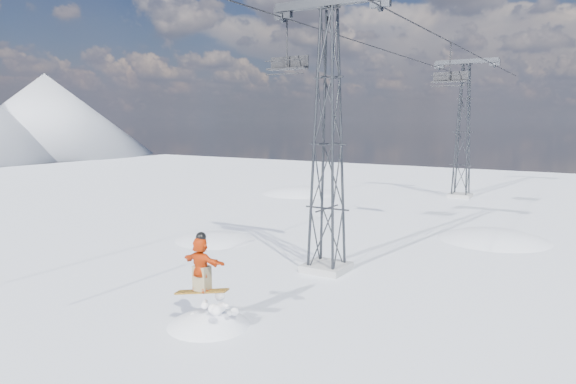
{
  "coord_description": "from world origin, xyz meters",
  "views": [
    {
      "loc": [
        10.58,
        -11.39,
        6.51
      ],
      "look_at": [
        0.6,
        5.1,
        3.79
      ],
      "focal_mm": 32.0,
      "sensor_mm": 36.0,
      "label": 1
    }
  ],
  "objects_px": {
    "lift_tower_near": "(328,145)",
    "lift_tower_far": "(463,132)",
    "snowboarder_jump": "(210,373)",
    "lift_chair_near": "(288,64)"
  },
  "relations": [
    {
      "from": "lift_tower_near",
      "to": "lift_tower_far",
      "type": "xyz_separation_m",
      "value": [
        0.0,
        25.0,
        0.0
      ]
    },
    {
      "from": "lift_chair_near",
      "to": "lift_tower_far",
      "type": "bearing_deg",
      "value": 84.9
    },
    {
      "from": "snowboarder_jump",
      "to": "lift_chair_near",
      "type": "bearing_deg",
      "value": 102.44
    },
    {
      "from": "snowboarder_jump",
      "to": "lift_chair_near",
      "type": "xyz_separation_m",
      "value": [
        -1.7,
        7.7,
        10.56
      ]
    },
    {
      "from": "lift_tower_near",
      "to": "snowboarder_jump",
      "type": "distance_m",
      "value": 10.21
    },
    {
      "from": "lift_tower_near",
      "to": "snowboarder_jump",
      "type": "bearing_deg",
      "value": -93.92
    },
    {
      "from": "snowboarder_jump",
      "to": "lift_chair_near",
      "type": "relative_size",
      "value": 2.96
    },
    {
      "from": "lift_tower_far",
      "to": "snowboarder_jump",
      "type": "xyz_separation_m",
      "value": [
        -0.5,
        -32.33,
        -7.09
      ]
    },
    {
      "from": "lift_tower_far",
      "to": "snowboarder_jump",
      "type": "distance_m",
      "value": 33.1
    },
    {
      "from": "snowboarder_jump",
      "to": "lift_tower_near",
      "type": "bearing_deg",
      "value": 86.08
    }
  ]
}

